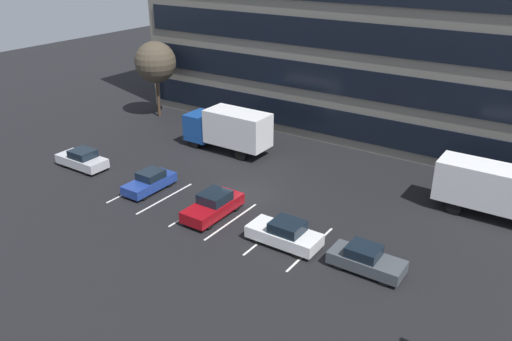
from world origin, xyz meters
name	(u,v)px	position (x,y,z in m)	size (l,w,h in m)	color
ground_plane	(246,194)	(0.00, 0.00, 0.00)	(120.00, 120.00, 0.00)	black
office_building	(363,6)	(0.00, 17.95, 10.80)	(39.98, 12.26, 21.60)	slate
lot_markings	(214,215)	(0.00, -3.58, 0.00)	(14.14, 5.40, 0.01)	silver
box_truck_blue	(228,128)	(-5.80, 5.77, 1.99)	(7.63, 2.53, 3.54)	#194799
box_truck_white	(493,189)	(14.54, 6.10, 1.89)	(7.24, 2.40, 3.36)	white
sedan_navy	(150,182)	(-5.91, -3.24, 0.66)	(1.64, 3.92, 1.40)	navy
sedan_charcoal	(366,260)	(10.39, -3.81, 0.67)	(3.98, 1.66, 1.42)	#474C51
sedan_maroon	(213,205)	(0.03, -3.62, 0.74)	(1.83, 4.38, 1.57)	maroon
sedan_silver	(82,159)	(-12.98, -3.31, 0.71)	(4.19, 1.76, 1.50)	silver
sedan_white	(285,234)	(5.54, -4.04, 0.73)	(4.30, 1.80, 1.54)	white
bare_tree	(155,62)	(-17.00, 9.31, 5.39)	(3.93, 3.93, 7.37)	#473323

